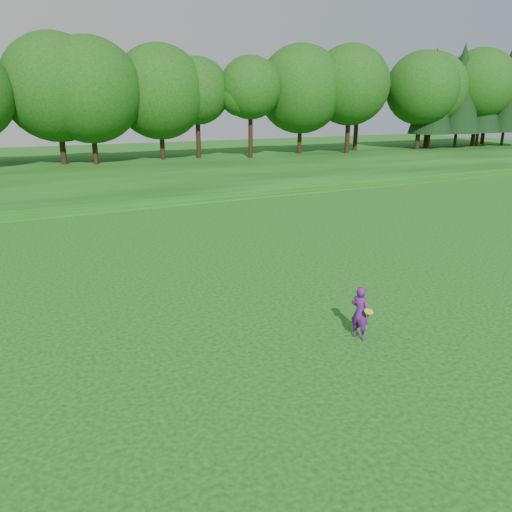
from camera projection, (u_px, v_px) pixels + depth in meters
name	position (u px, v px, depth m)	size (l,w,h in m)	color
ground	(320.00, 349.00, 12.52)	(140.00, 140.00, 0.00)	#0F440D
berm	(90.00, 174.00, 41.42)	(130.00, 30.00, 0.60)	#0F440D
walking_path	(130.00, 207.00, 29.57)	(130.00, 1.60, 0.04)	gray
treeline	(73.00, 77.00, 42.55)	(104.00, 7.00, 15.00)	#153B0D
woman	(360.00, 313.00, 12.92)	(0.51, 0.73, 1.44)	#581970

